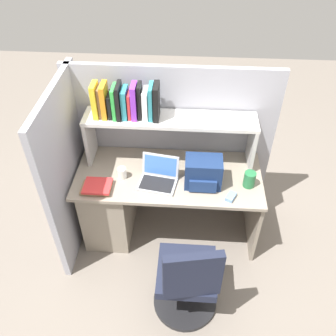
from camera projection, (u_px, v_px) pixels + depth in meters
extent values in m
plane|color=slate|center=(168.00, 229.00, 3.60)|extent=(8.00, 8.00, 0.00)
cube|color=gray|center=(168.00, 176.00, 3.12)|extent=(1.60, 0.70, 0.03)
cube|color=gray|center=(110.00, 202.00, 3.39)|extent=(0.40, 0.64, 0.70)
cube|color=gray|center=(253.00, 209.00, 3.33)|extent=(0.03, 0.64, 0.70)
cube|color=#9E9EA8|center=(171.00, 144.00, 3.37)|extent=(1.84, 0.05, 1.55)
cube|color=#9E9EA8|center=(69.00, 170.00, 3.09)|extent=(0.05, 1.06, 1.55)
cube|color=beige|center=(90.00, 138.00, 3.16)|extent=(0.03, 0.28, 0.42)
cube|color=beige|center=(252.00, 144.00, 3.09)|extent=(0.03, 0.28, 0.42)
cube|color=silver|center=(170.00, 119.00, 2.97)|extent=(1.44, 0.28, 0.03)
cube|color=yellow|center=(95.00, 100.00, 2.89)|extent=(0.04, 0.15, 0.29)
cube|color=olive|center=(101.00, 101.00, 2.91)|extent=(0.02, 0.14, 0.26)
cube|color=orange|center=(105.00, 100.00, 2.90)|extent=(0.04, 0.16, 0.29)
cube|color=black|center=(111.00, 105.00, 2.93)|extent=(0.03, 0.16, 0.20)
cube|color=green|center=(115.00, 102.00, 2.89)|extent=(0.03, 0.17, 0.27)
cube|color=black|center=(119.00, 101.00, 2.88)|extent=(0.03, 0.18, 0.29)
cube|color=teal|center=(125.00, 103.00, 2.90)|extent=(0.04, 0.16, 0.25)
cube|color=red|center=(130.00, 104.00, 2.91)|extent=(0.02, 0.15, 0.22)
cube|color=purple|center=(134.00, 101.00, 2.88)|extent=(0.04, 0.15, 0.29)
cube|color=black|center=(140.00, 101.00, 2.88)|extent=(0.03, 0.13, 0.29)
cube|color=white|center=(146.00, 104.00, 2.89)|extent=(0.04, 0.16, 0.25)
cube|color=teal|center=(151.00, 102.00, 2.88)|extent=(0.03, 0.17, 0.28)
cube|color=black|center=(156.00, 102.00, 2.87)|extent=(0.04, 0.17, 0.30)
cube|color=#B7BABF|center=(157.00, 184.00, 3.01)|extent=(0.34, 0.27, 0.02)
cube|color=black|center=(157.00, 184.00, 3.00)|extent=(0.30, 0.21, 0.00)
cube|color=#B7BABF|center=(161.00, 165.00, 3.02)|extent=(0.31, 0.10, 0.20)
cube|color=#3F72CC|center=(160.00, 166.00, 3.02)|extent=(0.28, 0.08, 0.16)
cube|color=navy|center=(203.00, 172.00, 2.95)|extent=(0.30, 0.20, 0.25)
cube|color=navy|center=(203.00, 186.00, 2.91)|extent=(0.22, 0.04, 0.11)
cube|color=#7299C6|center=(231.00, 197.00, 2.89)|extent=(0.10, 0.12, 0.03)
cylinder|color=white|center=(122.00, 173.00, 3.05)|extent=(0.08, 0.08, 0.10)
cylinder|color=#26723F|center=(249.00, 179.00, 2.97)|extent=(0.10, 0.10, 0.14)
cube|color=olive|center=(96.00, 188.00, 2.97)|extent=(0.25, 0.16, 0.03)
cube|color=red|center=(97.00, 186.00, 2.96)|extent=(0.22, 0.19, 0.02)
cylinder|color=black|center=(185.00, 300.00, 3.01)|extent=(0.52, 0.52, 0.04)
cylinder|color=#262628|center=(186.00, 286.00, 2.86)|extent=(0.05, 0.05, 0.41)
cube|color=#1E2338|center=(187.00, 271.00, 2.72)|extent=(0.44, 0.44, 0.08)
cube|color=#1E2338|center=(193.00, 276.00, 2.40)|extent=(0.40, 0.13, 0.44)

